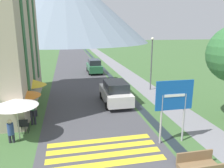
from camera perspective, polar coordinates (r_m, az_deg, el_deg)
The scene contains 21 objects.
ground_plane at distance 26.03m, azimuth -2.64°, elevation 1.50°, with size 160.00×160.00×0.00m, color #3D6033.
road at distance 35.56m, azimuth -9.26°, elevation 4.83°, with size 6.40×60.00×0.01m.
footpath at distance 36.34m, azimuth 0.42°, elevation 5.22°, with size 2.20×60.00×0.01m.
drainage_channel at distance 35.92m, azimuth -3.34°, elevation 5.08°, with size 0.60×60.00×0.00m.
crosswalk_marking at distance 11.09m, azimuth -2.24°, elevation -17.15°, with size 5.44×2.54×0.01m.
mountain_distant at distance 97.59m, azimuth -12.17°, elevation 19.41°, with size 69.13×69.13×29.67m.
road_sign at distance 11.36m, azimuth 15.88°, elevation -4.39°, with size 1.99×0.11×3.33m.
footbridge at distance 10.34m, azimuth 22.26°, elevation -19.45°, with size 1.70×1.10×0.65m.
parked_car_near at distance 17.14m, azimuth 0.89°, elevation -2.20°, with size 2.00×4.27×1.82m.
parked_car_far at distance 29.06m, azimuth -4.66°, elevation 4.65°, with size 1.80×4.09×1.82m.
cafe_chair_far_right at distance 16.04m, azimuth -21.68°, elevation -5.93°, with size 0.40×0.40×0.85m.
cafe_chair_middle at distance 14.93m, azimuth -22.45°, elevation -7.51°, with size 0.40×0.40×0.85m.
cafe_chair_near_left at distance 13.49m, azimuth -21.83°, elevation -9.80°, with size 0.40×0.40×0.85m.
cafe_chair_near_right at distance 13.54m, azimuth -22.49°, elevation -9.77°, with size 0.40×0.40×0.85m.
cafe_umbrella_front_white at distance 12.32m, azimuth -23.84°, elevation -4.44°, with size 2.24×2.24×2.29m.
cafe_umbrella_middle_orange at distance 14.54m, azimuth -22.53°, elevation -2.21°, with size 2.28×2.28×2.12m.
cafe_umbrella_rear_yellow at distance 17.11m, azimuth -20.31°, elevation 0.47°, with size 2.13×2.13×2.20m.
person_seated_far at distance 12.63m, azimuth -24.95°, elevation -10.85°, with size 0.32×0.32×1.29m.
person_standing_terrace at distance 14.23m, azimuth -20.07°, elevation -6.14°, with size 0.32×0.32×1.76m.
person_seated_near at distance 15.66m, azimuth -19.65°, elevation -5.56°, with size 0.32×0.32×1.24m.
streetlamp at distance 20.99m, azimuth 10.30°, elevation 6.40°, with size 0.28×0.28×4.99m.
Camera 1 is at (-4.04, -5.05, 5.81)m, focal length 35.00 mm.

